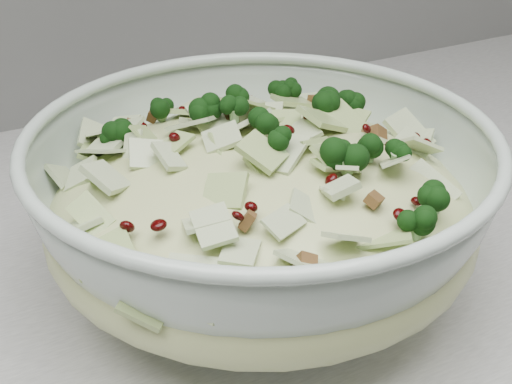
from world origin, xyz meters
TOP-DOWN VIEW (x-y plane):
  - mixing_bowl at (-0.27, 1.60)m, footprint 0.41×0.41m
  - salad at (-0.27, 1.60)m, footprint 0.42×0.42m

SIDE VIEW (x-z plane):
  - mixing_bowl at x=-0.27m, z-range 0.90..1.03m
  - salad at x=-0.27m, z-range 0.92..1.05m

